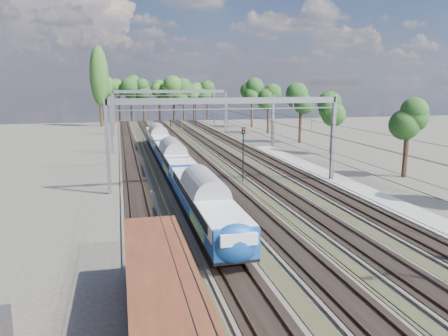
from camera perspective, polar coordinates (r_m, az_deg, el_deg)
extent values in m
cube|color=#47423A|center=(57.66, -11.96, 0.50)|extent=(3.00, 130.00, 0.15)
cube|color=black|center=(57.64, -11.96, 0.59)|extent=(2.50, 130.00, 0.06)
cube|color=#473326|center=(57.61, -12.68, 0.65)|extent=(0.08, 130.00, 0.14)
cube|color=#473326|center=(57.65, -11.25, 0.72)|extent=(0.08, 130.00, 0.14)
cube|color=#47423A|center=(57.94, -7.51, 0.69)|extent=(3.00, 130.00, 0.15)
cube|color=black|center=(57.92, -7.51, 0.79)|extent=(2.50, 130.00, 0.06)
cube|color=#473326|center=(57.84, -8.22, 0.85)|extent=(0.08, 130.00, 0.14)
cube|color=#473326|center=(57.98, -6.80, 0.91)|extent=(0.08, 130.00, 0.14)
cube|color=#47423A|center=(58.56, -3.13, 0.88)|extent=(3.00, 130.00, 0.15)
cube|color=black|center=(58.55, -3.13, 0.97)|extent=(2.50, 130.00, 0.06)
cube|color=#473326|center=(58.40, -3.82, 1.04)|extent=(0.08, 130.00, 0.14)
cube|color=#473326|center=(58.66, -2.44, 1.10)|extent=(0.08, 130.00, 0.14)
cube|color=#47423A|center=(59.52, 1.14, 1.06)|extent=(3.00, 130.00, 0.15)
cube|color=black|center=(59.50, 1.14, 1.15)|extent=(2.50, 130.00, 0.06)
cube|color=#473326|center=(59.31, 0.47, 1.22)|extent=(0.08, 130.00, 0.14)
cube|color=#473326|center=(59.67, 1.81, 1.27)|extent=(0.08, 130.00, 0.14)
cube|color=#47423A|center=(60.80, 5.25, 1.23)|extent=(3.00, 130.00, 0.15)
cube|color=black|center=(60.78, 5.25, 1.32)|extent=(2.50, 130.00, 0.06)
cube|color=#473326|center=(60.54, 4.60, 1.39)|extent=(0.08, 130.00, 0.14)
cube|color=#473326|center=(61.00, 5.89, 1.44)|extent=(0.08, 130.00, 0.14)
cube|color=#333021|center=(57.76, -9.73, 0.55)|extent=(1.10, 130.00, 0.05)
cube|color=#333021|center=(58.22, -5.30, 0.74)|extent=(1.10, 130.00, 0.05)
cube|color=#333021|center=(59.01, -0.98, 0.93)|extent=(1.10, 130.00, 0.05)
cube|color=#333021|center=(60.13, 3.21, 1.10)|extent=(1.10, 130.00, 0.05)
cube|color=gray|center=(40.11, 20.96, -4.51)|extent=(3.00, 70.00, 0.30)
cube|color=slate|center=(42.14, -14.97, 2.63)|extent=(0.35, 0.35, 9.00)
cube|color=slate|center=(47.44, 14.04, 3.58)|extent=(0.35, 0.35, 9.00)
cube|color=slate|center=(43.00, 0.41, 8.78)|extent=(23.00, 0.35, 0.60)
cube|color=slate|center=(89.91, -14.32, 6.96)|extent=(0.35, 0.35, 9.00)
cube|color=slate|center=(92.52, 0.18, 7.40)|extent=(0.35, 0.35, 9.00)
cube|color=slate|center=(90.32, -7.03, 9.90)|extent=(23.00, 0.35, 0.60)
cube|color=slate|center=(67.01, -14.51, 5.44)|extent=(0.35, 0.35, 8.50)
cube|color=slate|center=(111.89, -14.20, 7.57)|extent=(0.35, 0.35, 8.50)
cube|color=slate|center=(71.20, 6.40, 6.03)|extent=(0.35, 0.35, 8.50)
cube|color=slate|center=(114.45, -1.32, 7.98)|extent=(0.35, 0.35, 8.50)
cylinder|color=black|center=(56.94, -12.17, 5.87)|extent=(0.03, 130.00, 0.03)
cylinder|color=black|center=(56.85, -12.22, 6.97)|extent=(0.03, 130.00, 0.03)
cylinder|color=black|center=(57.22, -7.64, 6.04)|extent=(0.03, 130.00, 0.03)
cylinder|color=black|center=(57.14, -7.67, 7.14)|extent=(0.03, 130.00, 0.03)
cylinder|color=black|center=(57.85, -3.18, 6.18)|extent=(0.03, 130.00, 0.03)
cylinder|color=black|center=(57.77, -3.19, 7.27)|extent=(0.03, 130.00, 0.03)
cylinder|color=black|center=(58.82, 1.16, 6.27)|extent=(0.03, 130.00, 0.03)
cylinder|color=black|center=(58.74, 1.16, 7.34)|extent=(0.03, 130.00, 0.03)
cylinder|color=black|center=(60.11, 5.34, 6.33)|extent=(0.03, 130.00, 0.03)
cylinder|color=black|center=(60.03, 5.36, 7.38)|extent=(0.03, 130.00, 0.03)
cylinder|color=black|center=(125.55, -15.42, 7.48)|extent=(0.56, 0.56, 6.85)
sphere|color=#163A15|center=(125.37, -15.55, 9.98)|extent=(5.11, 5.11, 5.11)
cylinder|color=black|center=(124.41, -13.34, 7.43)|extent=(0.56, 0.56, 6.33)
sphere|color=#163A15|center=(124.22, -13.44, 9.76)|extent=(4.24, 4.24, 4.24)
cylinder|color=black|center=(122.32, -11.72, 7.51)|extent=(0.56, 0.56, 6.61)
sphere|color=#163A15|center=(122.13, -11.82, 9.98)|extent=(5.21, 5.21, 5.21)
cylinder|color=black|center=(123.90, -10.52, 7.65)|extent=(0.56, 0.56, 6.84)
sphere|color=#163A15|center=(123.71, -10.61, 10.18)|extent=(5.29, 5.29, 5.29)
cylinder|color=black|center=(122.54, -8.19, 7.71)|extent=(0.56, 0.56, 6.97)
sphere|color=#163A15|center=(122.35, -8.26, 10.32)|extent=(4.43, 4.43, 4.43)
cylinder|color=black|center=(122.86, -7.13, 7.47)|extent=(0.56, 0.56, 5.79)
sphere|color=#163A15|center=(122.66, -7.18, 9.64)|extent=(4.18, 4.18, 4.18)
cylinder|color=black|center=(123.89, -5.34, 7.90)|extent=(0.56, 0.56, 7.35)
sphere|color=#163A15|center=(123.71, -5.39, 10.62)|extent=(4.00, 4.00, 4.00)
cylinder|color=black|center=(126.06, -3.72, 7.97)|extent=(0.56, 0.56, 7.32)
sphere|color=#163A15|center=(125.88, -3.75, 10.64)|extent=(5.11, 5.11, 5.11)
cylinder|color=black|center=(127.16, -2.13, 7.79)|extent=(0.56, 0.56, 6.33)
sphere|color=#163A15|center=(126.98, -2.15, 10.07)|extent=(4.47, 4.47, 4.47)
cylinder|color=black|center=(54.69, 20.32, 2.38)|extent=(0.56, 0.56, 5.60)
sphere|color=#163A15|center=(54.25, 20.64, 7.06)|extent=(3.78, 3.78, 3.78)
cylinder|color=black|center=(66.56, 13.57, 4.18)|extent=(0.56, 0.56, 5.57)
sphere|color=#163A15|center=(66.19, 13.75, 8.00)|extent=(4.04, 4.04, 4.04)
cylinder|color=black|center=(78.10, 10.47, 5.26)|extent=(0.56, 0.56, 5.52)
sphere|color=#163A15|center=(77.80, 10.58, 8.50)|extent=(4.74, 4.74, 4.74)
cylinder|color=black|center=(91.77, 5.98, 6.25)|extent=(0.56, 0.56, 5.61)
sphere|color=#163A15|center=(91.50, 6.04, 9.05)|extent=(4.11, 4.11, 4.11)
cylinder|color=black|center=(105.96, 3.75, 7.16)|extent=(0.56, 0.56, 6.46)
sphere|color=#163A15|center=(105.73, 3.78, 9.95)|extent=(3.31, 3.31, 3.31)
cylinder|color=black|center=(109.82, -15.89, 9.39)|extent=(0.70, 0.70, 16.00)
ellipsoid|color=#214D19|center=(109.80, -16.00, 11.48)|extent=(4.40, 4.40, 14.08)
cube|color=black|center=(26.59, 0.14, -10.80)|extent=(1.84, 2.76, 0.74)
cube|color=black|center=(38.63, -4.38, -3.82)|extent=(1.84, 2.76, 0.74)
cube|color=navy|center=(32.13, -2.58, -4.33)|extent=(2.58, 18.43, 1.75)
cube|color=silver|center=(32.02, -2.58, -3.53)|extent=(2.65, 17.69, 0.88)
cube|color=black|center=(32.28, -0.25, -3.40)|extent=(0.04, 15.66, 0.64)
cube|color=yellow|center=(28.47, -1.00, -7.33)|extent=(2.67, 5.16, 0.64)
cylinder|color=gray|center=(31.91, -2.59, -2.81)|extent=(2.62, 18.43, 2.62)
cube|color=black|center=(44.52, -5.64, -1.84)|extent=(1.84, 2.76, 0.74)
cube|color=black|center=(57.07, -7.43, 0.98)|extent=(1.84, 2.76, 0.74)
cube|color=navy|center=(50.52, -6.68, 1.28)|extent=(2.58, 18.43, 1.75)
cube|color=silver|center=(50.45, -6.69, 1.79)|extent=(2.65, 17.69, 0.88)
cube|color=black|center=(50.62, -5.19, 1.86)|extent=(0.04, 15.66, 0.64)
cube|color=yellow|center=(46.65, -6.07, -0.10)|extent=(2.67, 5.16, 0.64)
cylinder|color=gray|center=(50.38, -6.70, 2.26)|extent=(2.62, 18.43, 2.62)
cube|color=black|center=(63.09, -8.03, 1.92)|extent=(1.84, 2.76, 0.74)
cube|color=black|center=(75.81, -8.99, 3.42)|extent=(1.84, 2.76, 0.74)
cube|color=navy|center=(69.26, -8.59, 3.87)|extent=(2.58, 18.43, 1.75)
cube|color=silver|center=(69.20, -8.60, 4.25)|extent=(2.65, 17.69, 0.88)
cube|color=black|center=(69.33, -7.49, 4.29)|extent=(0.04, 15.66, 0.64)
cube|color=yellow|center=(65.31, -8.26, 3.04)|extent=(2.67, 5.16, 0.64)
cylinder|color=gray|center=(69.15, -8.61, 4.59)|extent=(2.62, 18.43, 2.62)
ellipsoid|color=navy|center=(23.76, 1.62, -9.84)|extent=(2.62, 1.44, 2.23)
cube|color=black|center=(22.79, -9.12, -14.97)|extent=(1.84, 2.39, 0.64)
cube|color=black|center=(18.64, -8.00, -19.82)|extent=(2.48, 12.85, 0.18)
cube|color=#491B13|center=(18.02, -8.11, -16.31)|extent=(2.48, 12.85, 2.39)
cube|color=#491B13|center=(17.49, -8.23, -12.70)|extent=(2.66, 12.85, 0.11)
imported|color=black|center=(103.59, -6.98, 5.65)|extent=(0.46, 0.62, 1.56)
cylinder|color=black|center=(46.17, 2.52, 1.27)|extent=(0.14, 0.14, 5.13)
cube|color=black|center=(45.77, 2.55, 4.88)|extent=(0.39, 0.28, 0.72)
sphere|color=red|center=(45.62, 2.59, 5.12)|extent=(0.16, 0.16, 0.16)
sphere|color=#0C9919|center=(45.66, 2.59, 4.67)|extent=(0.16, 0.16, 0.16)
cylinder|color=black|center=(108.46, -3.72, 7.06)|extent=(0.16, 0.16, 5.74)
cube|color=black|center=(108.28, -3.75, 8.78)|extent=(0.46, 0.35, 0.80)
sphere|color=red|center=(108.12, -3.73, 8.90)|extent=(0.18, 0.18, 0.18)
sphere|color=#0C9919|center=(108.14, -3.73, 8.69)|extent=(0.18, 0.18, 0.18)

